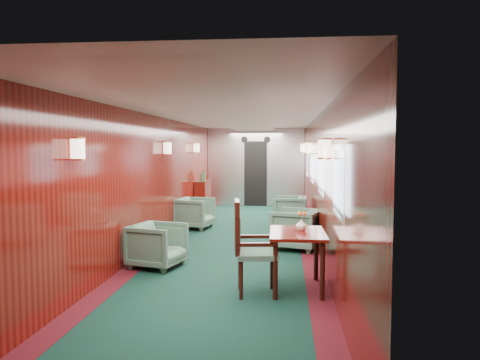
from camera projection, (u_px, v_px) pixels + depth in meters
The scene contains 12 objects.
room at pixel (235, 157), 8.58m from camera, with size 12.00×12.10×2.40m.
bulkhead at pixel (256, 168), 14.49m from camera, with size 2.98×0.17×2.39m.
windows_right at pixel (316, 167), 8.70m from camera, with size 0.02×8.60×0.80m.
wall_sconces at pixel (238, 149), 9.14m from camera, with size 2.97×7.97×0.25m.
dining_table at pixel (297, 241), 5.95m from camera, with size 0.72×1.01×0.74m.
side_chair at pixel (248, 243), 5.76m from camera, with size 0.58×0.61×1.17m.
credenza at pixel (203, 197), 12.85m from camera, with size 0.32×1.01×1.18m.
flower_vase at pixel (301, 225), 6.04m from camera, with size 0.14×0.14×0.15m, color white.
armchair_left_near at pixel (157, 245), 7.07m from camera, with size 0.71×0.73×0.67m, color #204B3C.
armchair_left_far at pixel (195, 213), 10.44m from camera, with size 0.74×0.76×0.69m, color #204B3C.
armchair_right_near at pixel (296, 229), 8.33m from camera, with size 0.77×0.79×0.72m, color #204B3C.
armchair_right_far at pixel (290, 210), 10.91m from camera, with size 0.73×0.75×0.68m, color #204B3C.
Camera 1 is at (0.92, -8.54, 1.82)m, focal length 35.00 mm.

